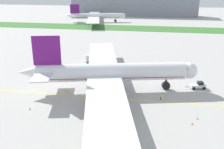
% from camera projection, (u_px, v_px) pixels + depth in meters
% --- Properties ---
extents(ground_plane, '(600.00, 600.00, 0.00)m').
position_uv_depth(ground_plane, '(93.00, 97.00, 72.66)').
color(ground_plane, '#ADAAA5').
rests_on(ground_plane, ground).
extents(apron_taxi_line, '(280.00, 0.36, 0.01)m').
position_uv_depth(apron_taxi_line, '(93.00, 97.00, 72.69)').
color(apron_taxi_line, yellow).
rests_on(apron_taxi_line, ground).
extents(grass_median_strip, '(320.00, 24.00, 0.10)m').
position_uv_depth(grass_median_strip, '(134.00, 28.00, 183.24)').
color(grass_median_strip, '#38722D').
rests_on(grass_median_strip, ground).
extents(airliner_foreground, '(50.36, 81.21, 16.36)m').
position_uv_depth(airliner_foreground, '(109.00, 73.00, 75.17)').
color(airliner_foreground, white).
rests_on(airliner_foreground, ground).
extents(pushback_tug, '(6.30, 3.29, 2.17)m').
position_uv_depth(pushback_tug, '(198.00, 85.00, 78.21)').
color(pushback_tug, white).
rests_on(pushback_tug, ground).
extents(ground_crew_wingwalker_port, '(0.47, 0.46, 1.60)m').
position_uv_depth(ground_crew_wingwalker_port, '(161.00, 96.00, 70.66)').
color(ground_crew_wingwalker_port, black).
rests_on(ground_crew_wingwalker_port, ground).
extents(traffic_cone_near_nose, '(0.36, 0.36, 0.58)m').
position_uv_depth(traffic_cone_near_nose, '(30.00, 108.00, 65.44)').
color(traffic_cone_near_nose, '#F2590C').
rests_on(traffic_cone_near_nose, ground).
extents(traffic_cone_port_wing, '(0.36, 0.36, 0.58)m').
position_uv_depth(traffic_cone_port_wing, '(197.00, 118.00, 60.76)').
color(traffic_cone_port_wing, '#F2590C').
rests_on(traffic_cone_port_wing, ground).
extents(traffic_cone_starboard_wing, '(0.36, 0.36, 0.58)m').
position_uv_depth(traffic_cone_starboard_wing, '(192.00, 123.00, 58.47)').
color(traffic_cone_starboard_wing, '#F2590C').
rests_on(traffic_cone_starboard_wing, ground).
extents(service_truck_baggage_loader, '(4.51, 2.86, 2.62)m').
position_uv_depth(service_truck_baggage_loader, '(48.00, 58.00, 104.44)').
color(service_truck_baggage_loader, yellow).
rests_on(service_truck_baggage_loader, ground).
extents(service_truck_fuel_bowser, '(5.90, 3.98, 3.24)m').
position_uv_depth(service_truck_fuel_bowser, '(92.00, 58.00, 103.70)').
color(service_truck_fuel_bowser, white).
rests_on(service_truck_fuel_bowser, ground).
extents(parked_airliner_far_left, '(47.31, 77.22, 13.96)m').
position_uv_depth(parked_airliner_far_left, '(95.00, 16.00, 210.91)').
color(parked_airliner_far_left, white).
rests_on(parked_airliner_far_left, ground).
extents(terminal_building, '(118.07, 20.00, 18.00)m').
position_uv_depth(terminal_building, '(134.00, 6.00, 252.10)').
color(terminal_building, gray).
rests_on(terminal_building, ground).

